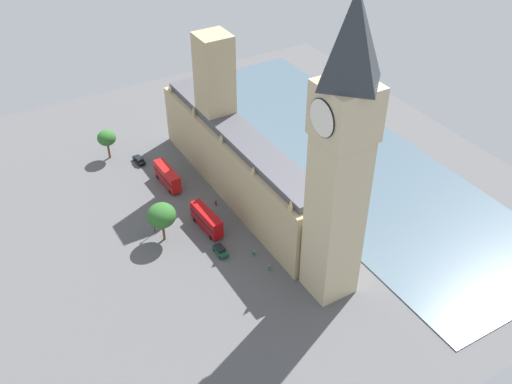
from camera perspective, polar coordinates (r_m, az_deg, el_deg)
name	(u,v)px	position (r m, az deg, el deg)	size (l,w,h in m)	color
ground_plane	(233,195)	(141.28, -2.26, -0.26)	(135.82, 135.82, 0.00)	#565659
river_thames	(341,157)	(156.14, 8.28, 3.41)	(40.89, 122.24, 0.25)	#475B6B
parliament_building	(236,154)	(137.61, -1.98, 3.69)	(10.28, 63.18, 36.14)	tan
clock_tower	(341,155)	(99.24, 8.31, 3.62)	(9.31, 9.31, 60.65)	#CCBA8E
car_black_near_tower	(139,160)	(154.97, -11.37, 3.09)	(2.06, 4.67, 1.74)	black
double_decker_bus_opposite_hall	(167,176)	(144.59, -8.65, 1.56)	(2.85, 10.56, 4.75)	red
double_decker_bus_by_river_gate	(207,219)	(130.12, -4.85, -2.68)	(3.15, 10.63, 4.75)	#B20C0F
car_dark_green_corner	(220,250)	(124.83, -3.51, -5.70)	(1.96, 4.31, 1.74)	#19472D
pedestrian_trailing	(254,253)	(124.19, -0.17, -6.01)	(0.55, 0.44, 1.56)	#336B60
pedestrian_far_end	(216,203)	(137.74, -3.94, -1.06)	(0.67, 0.69, 1.65)	maroon
pedestrian_under_trees	(270,268)	(121.06, 1.34, -7.43)	(0.52, 0.61, 1.50)	#336B60
plane_tree_kerbside	(107,138)	(156.13, -14.40, 5.13)	(4.80, 4.80, 8.13)	brown
plane_tree_leading	(162,215)	(125.84, -9.21, -2.28)	(6.22, 6.22, 9.40)	brown
street_lamp_midblock	(153,219)	(129.58, -10.01, -2.62)	(0.56, 0.56, 5.61)	black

